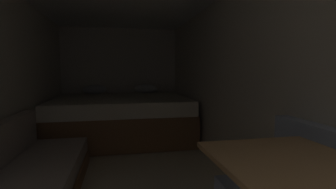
% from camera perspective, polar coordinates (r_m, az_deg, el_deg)
% --- Properties ---
extents(ground_plane, '(7.53, 7.53, 0.00)m').
position_cam_1_polar(ground_plane, '(2.83, -9.98, -18.98)').
color(ground_plane, beige).
extents(wall_back, '(2.47, 0.05, 2.05)m').
position_cam_1_polar(wall_back, '(5.37, -10.88, 3.86)').
color(wall_back, beige).
rests_on(wall_back, ground).
extents(wall_right, '(0.05, 5.53, 2.05)m').
position_cam_1_polar(wall_right, '(2.87, 14.61, 2.47)').
color(wall_right, beige).
rests_on(wall_right, ground).
extents(bed, '(2.25, 1.87, 0.89)m').
position_cam_1_polar(bed, '(4.44, -10.61, -5.09)').
color(bed, brown).
rests_on(bed, ground).
extents(dinette_table, '(0.63, 0.61, 0.78)m').
position_cam_1_polar(dinette_table, '(1.30, 25.24, -18.05)').
color(dinette_table, '#9E7247').
rests_on(dinette_table, ground).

